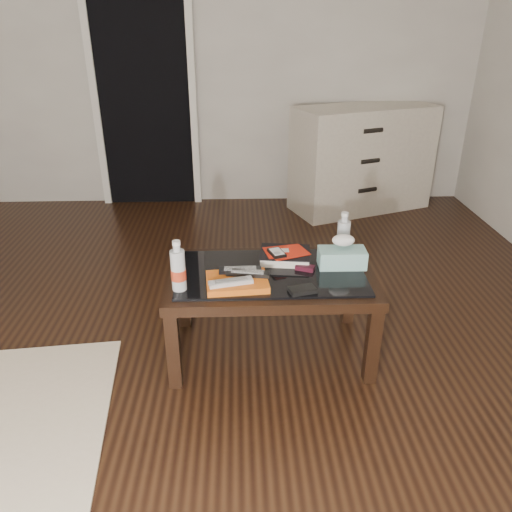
{
  "coord_description": "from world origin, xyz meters",
  "views": [
    {
      "loc": [
        0.4,
        -2.05,
        1.58
      ],
      "look_at": [
        0.48,
        0.08,
        0.55
      ],
      "focal_mm": 35.0,
      "sensor_mm": 36.0,
      "label": 1
    }
  ],
  "objects": [
    {
      "name": "textbook",
      "position": [
        0.63,
        0.22,
        0.48
      ],
      "size": [
        0.27,
        0.23,
        0.05
      ],
      "primitive_type": "cube",
      "rotation": [
        0.0,
        0.0,
        -0.12
      ],
      "color": "black",
      "rests_on": "coffee_table"
    },
    {
      "name": "magazines",
      "position": [
        0.39,
        -0.04,
        0.48
      ],
      "size": [
        0.3,
        0.23,
        0.03
      ],
      "primitive_type": "cube",
      "rotation": [
        0.0,
        0.0,
        0.08
      ],
      "color": "#D45D14",
      "rests_on": "coffee_table"
    },
    {
      "name": "remote_black_front",
      "position": [
        0.44,
        0.0,
        0.5
      ],
      "size": [
        0.21,
        0.08,
        0.02
      ],
      "primitive_type": "cube",
      "rotation": [
        0.0,
        0.0,
        -0.17
      ],
      "color": "black",
      "rests_on": "magazines"
    },
    {
      "name": "ground",
      "position": [
        0.0,
        0.0,
        0.0
      ],
      "size": [
        5.0,
        5.0,
        0.0
      ],
      "primitive_type": "plane",
      "color": "black",
      "rests_on": "ground"
    },
    {
      "name": "remote_silver",
      "position": [
        0.36,
        -0.08,
        0.5
      ],
      "size": [
        0.21,
        0.1,
        0.02
      ],
      "primitive_type": "cube",
      "rotation": [
        0.0,
        0.0,
        0.24
      ],
      "color": "#B5B5BA",
      "rests_on": "magazines"
    },
    {
      "name": "room_shell",
      "position": [
        0.0,
        0.0,
        1.62
      ],
      "size": [
        5.0,
        5.0,
        5.0
      ],
      "color": "beige",
      "rests_on": "ground"
    },
    {
      "name": "coffee_table",
      "position": [
        0.55,
        0.09,
        0.4
      ],
      "size": [
        1.0,
        0.6,
        0.46
      ],
      "color": "black",
      "rests_on": "ground"
    },
    {
      "name": "water_bottle_right",
      "position": [
        0.93,
        0.25,
        0.58
      ],
      "size": [
        0.08,
        0.08,
        0.24
      ],
      "primitive_type": "cylinder",
      "rotation": [
        0.0,
        0.0,
        -0.26
      ],
      "color": "#B4B9C0",
      "rests_on": "coffee_table"
    },
    {
      "name": "wallet",
      "position": [
        0.68,
        -0.11,
        0.47
      ],
      "size": [
        0.13,
        0.1,
        0.02
      ],
      "primitive_type": "cube",
      "rotation": [
        0.0,
        0.0,
        0.27
      ],
      "color": "black",
      "rests_on": "coffee_table"
    },
    {
      "name": "dvd_mailers",
      "position": [
        0.62,
        0.22,
        0.51
      ],
      "size": [
        0.21,
        0.17,
        0.01
      ],
      "primitive_type": "cube",
      "rotation": [
        0.0,
        0.0,
        0.2
      ],
      "color": "red",
      "rests_on": "textbook"
    },
    {
      "name": "water_bottle_left",
      "position": [
        0.13,
        -0.07,
        0.58
      ],
      "size": [
        0.08,
        0.08,
        0.24
      ],
      "primitive_type": "cylinder",
      "rotation": [
        0.0,
        0.0,
        -0.2
      ],
      "color": "#B5BAC0",
      "rests_on": "coffee_table"
    },
    {
      "name": "tissue_box",
      "position": [
        0.9,
        0.14,
        0.51
      ],
      "size": [
        0.23,
        0.12,
        0.09
      ],
      "primitive_type": "cube",
      "rotation": [
        0.0,
        0.0,
        -0.01
      ],
      "color": "teal",
      "rests_on": "coffee_table"
    },
    {
      "name": "doorway",
      "position": [
        -0.4,
        2.47,
        1.02
      ],
      "size": [
        0.9,
        0.08,
        2.07
      ],
      "color": "black",
      "rests_on": "ground"
    },
    {
      "name": "remote_black_back",
      "position": [
        0.4,
        0.03,
        0.5
      ],
      "size": [
        0.2,
        0.05,
        0.02
      ],
      "primitive_type": "cube",
      "rotation": [
        0.0,
        0.0,
        0.01
      ],
      "color": "black",
      "rests_on": "magazines"
    },
    {
      "name": "ipod",
      "position": [
        0.58,
        0.18,
        0.52
      ],
      "size": [
        0.09,
        0.12,
        0.02
      ],
      "primitive_type": "cube",
      "rotation": [
        0.0,
        0.0,
        0.32
      ],
      "color": "black",
      "rests_on": "dvd_mailers"
    },
    {
      "name": "flip_phone",
      "position": [
        0.72,
        0.1,
        0.47
      ],
      "size": [
        0.1,
        0.08,
        0.02
      ],
      "primitive_type": "cube",
      "rotation": [
        0.0,
        0.0,
        -0.4
      ],
      "color": "black",
      "rests_on": "coffee_table"
    },
    {
      "name": "dresser",
      "position": [
        1.49,
        2.23,
        0.45
      ],
      "size": [
        1.3,
        0.89,
        0.9
      ],
      "rotation": [
        0.0,
        0.0,
        0.36
      ],
      "color": "beige",
      "rests_on": "ground"
    }
  ]
}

